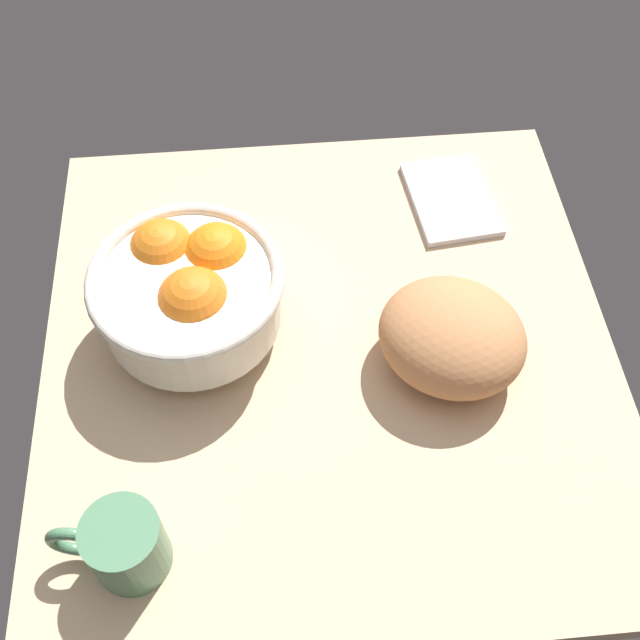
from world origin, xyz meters
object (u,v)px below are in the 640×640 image
at_px(fruit_bowl, 190,289).
at_px(bread_loaf, 452,337).
at_px(napkin_folded, 451,199).
at_px(mug, 123,545).

height_order(fruit_bowl, bread_loaf, fruit_bowl).
height_order(napkin_folded, mug, mug).
bearing_deg(fruit_bowl, bread_loaf, -104.75).
bearing_deg(mug, fruit_bowl, -13.43).
xyz_separation_m(fruit_bowl, napkin_folded, (0.17, -0.34, -0.07)).
bearing_deg(napkin_folded, mug, 137.92).
xyz_separation_m(fruit_bowl, mug, (-0.28, 0.07, -0.03)).
height_order(bread_loaf, napkin_folded, bread_loaf).
height_order(fruit_bowl, mug, fruit_bowl).
relative_size(fruit_bowl, bread_loaf, 1.32).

